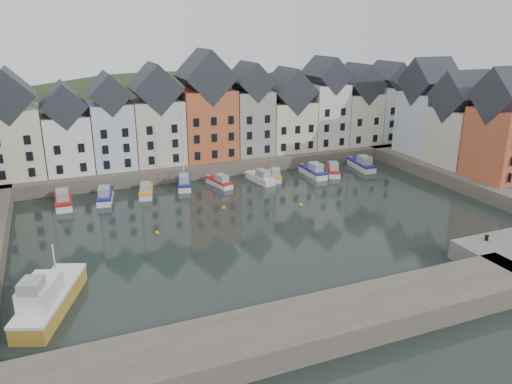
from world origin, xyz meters
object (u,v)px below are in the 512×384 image
boat_a (63,200)px  large_vessel (48,299)px  mooring_bollard (487,238)px  boat_d (184,183)px

boat_a → large_vessel: large_vessel is taller
mooring_bollard → boat_a: bearing=139.7°
large_vessel → boat_d: bearing=77.8°
large_vessel → mooring_bollard: 42.90m
boat_d → large_vessel: (-19.54, -29.38, 0.53)m
boat_a → large_vessel: (-2.31, -27.82, 0.52)m
large_vessel → mooring_bollard: (42.44, -6.19, 1.00)m
boat_d → large_vessel: size_ratio=1.08×
boat_a → large_vessel: size_ratio=0.63×
boat_d → mooring_bollard: bearing=-43.2°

